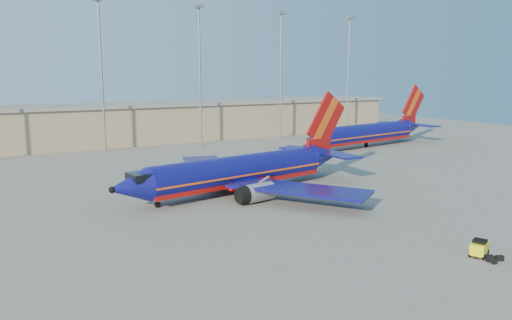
% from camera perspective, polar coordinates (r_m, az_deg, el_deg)
% --- Properties ---
extents(ground, '(220.00, 220.00, 0.00)m').
position_cam_1_polar(ground, '(59.04, -0.95, -4.69)').
color(ground, slate).
rests_on(ground, ground).
extents(terminal_building, '(122.00, 16.00, 8.50)m').
position_cam_1_polar(terminal_building, '(114.74, -11.10, 4.37)').
color(terminal_building, gray).
rests_on(terminal_building, ground).
extents(light_mast_row, '(101.60, 1.60, 28.65)m').
position_cam_1_polar(light_mast_row, '(101.33, -11.72, 11.16)').
color(light_mast_row, gray).
rests_on(light_mast_row, ground).
extents(aircraft_main, '(36.44, 34.81, 12.39)m').
position_cam_1_polar(aircraft_main, '(63.17, -1.37, -1.27)').
color(aircraft_main, navy).
rests_on(aircraft_main, ground).
extents(aircraft_second, '(36.86, 14.26, 12.52)m').
position_cam_1_polar(aircraft_second, '(105.41, 12.85, 3.06)').
color(aircraft_second, navy).
rests_on(aircraft_second, ground).
extents(baggage_tug, '(2.26, 1.85, 1.41)m').
position_cam_1_polar(baggage_tug, '(45.35, 24.17, -9.11)').
color(baggage_tug, yellow).
rests_on(baggage_tug, ground).
extents(luggage_pile, '(1.70, 2.41, 0.54)m').
position_cam_1_polar(luggage_pile, '(44.95, 24.83, -9.98)').
color(luggage_pile, black).
rests_on(luggage_pile, ground).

